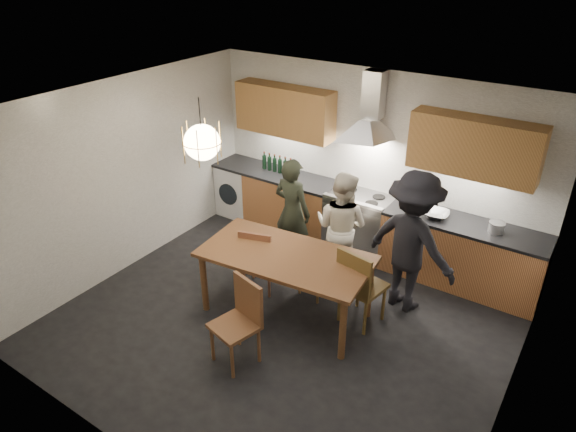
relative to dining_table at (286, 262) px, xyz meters
The scene contains 17 objects.
ground 0.76m from the dining_table, 65.73° to the right, with size 5.00×5.00×0.00m, color black.
room_shell 0.98m from the dining_table, 65.73° to the right, with size 5.02×4.52×2.61m.
counter_run 1.82m from the dining_table, 86.97° to the left, with size 5.00×0.62×0.90m.
range_stove 1.81m from the dining_table, 87.72° to the left, with size 0.90×0.60×0.92m.
wall_fixtures 2.22m from the dining_table, 87.86° to the left, with size 4.30×0.54×1.10m.
pendant_lamp 1.67m from the dining_table, 164.49° to the right, with size 0.43×0.43×0.70m.
dining_table is the anchor object (origin of this frame).
chair_back_left 0.60m from the dining_table, 162.23° to the left, with size 0.52×0.52×0.92m.
chair_back_mid 0.55m from the dining_table, 78.69° to the left, with size 0.44×0.44×0.83m.
chair_back_right 0.87m from the dining_table, 19.53° to the left, with size 0.53×0.53×1.02m.
chair_front 0.92m from the dining_table, 88.00° to the right, with size 0.53×0.53×0.97m.
person_left 1.20m from the dining_table, 119.64° to the left, with size 0.56×0.37×1.55m, color black.
person_mid 1.08m from the dining_table, 81.76° to the left, with size 0.74×0.58×1.52m, color silver.
person_right 1.51m from the dining_table, 40.15° to the left, with size 1.16×0.67×1.80m, color black.
mixing_bowl 2.11m from the dining_table, 56.29° to the left, with size 0.33×0.33×0.08m, color #B8B9BC.
stock_pot 2.61m from the dining_table, 42.71° to the left, with size 0.19×0.19×0.13m, color silver.
wine_bottles 2.31m from the dining_table, 127.08° to the left, with size 0.56×0.07×0.28m.
Camera 1 is at (2.73, -4.02, 4.03)m, focal length 32.00 mm.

